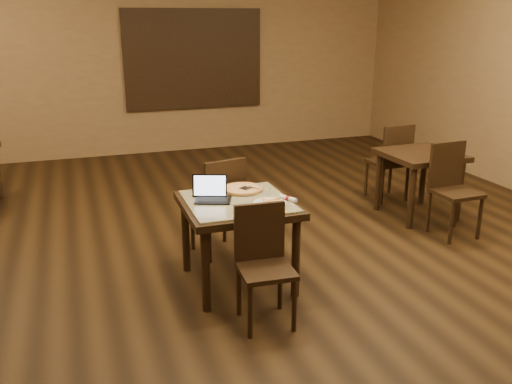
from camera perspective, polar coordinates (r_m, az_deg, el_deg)
name	(u,v)px	position (r m, az deg, el deg)	size (l,w,h in m)	color
ground	(267,273)	(5.01, 1.17, -8.47)	(10.00, 10.00, 0.00)	black
wall_back	(164,63)	(9.37, -9.66, 13.24)	(8.00, 0.02, 3.00)	olive
mural	(194,59)	(9.42, -6.55, 13.70)	(2.34, 0.05, 1.64)	#255888
tiled_table	(238,212)	(4.58, -1.93, -2.11)	(0.92, 0.92, 0.76)	black
chair_main_near	(263,257)	(4.09, 0.74, -6.87)	(0.42, 0.42, 0.91)	black
chair_main_far	(221,201)	(5.18, -3.73, -0.98)	(0.51, 0.51, 0.98)	black
laptop	(211,193)	(4.57, -4.71, -0.15)	(0.35, 0.32, 0.20)	black
plate	(270,203)	(4.45, 1.45, -1.20)	(0.27, 0.27, 0.01)	white
pizza_slice	(270,202)	(4.44, 1.45, -1.03)	(0.18, 0.18, 0.02)	beige
pizza_pan	(243,190)	(4.80, -1.43, 0.18)	(0.34, 0.34, 0.01)	silver
pizza_whole	(243,189)	(4.79, -1.43, 0.35)	(0.36, 0.36, 0.03)	beige
spatula	(245,188)	(4.78, -1.13, 0.39)	(0.09, 0.22, 0.01)	silver
napkin_roll	(288,198)	(4.54, 3.40, -0.67)	(0.11, 0.17, 0.04)	white
other_table_a	(420,163)	(6.49, 16.88, 2.91)	(0.84, 0.84, 0.76)	black
other_table_a_chair_near	(452,183)	(6.08, 19.89, 0.85)	(0.44, 0.44, 0.98)	black
other_table_a_chair_far	(392,158)	(6.97, 14.14, 3.49)	(0.44, 0.44, 0.98)	black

